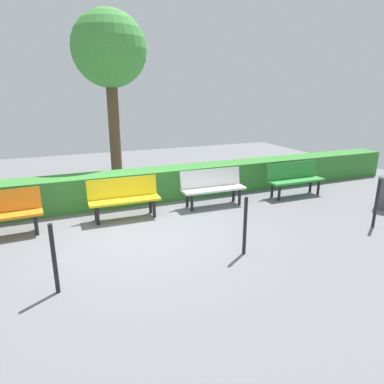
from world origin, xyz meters
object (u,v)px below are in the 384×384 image
Objects in this scene: bench_yellow at (124,196)px; bench_white at (213,186)px; bench_green at (295,178)px; tree_near at (109,52)px.

bench_white is at bearing -178.24° from bench_yellow.
bench_green and bench_yellow have the same top height.
bench_green is 0.33× the size of tree_near.
bench_green is 5.96m from tree_near.
bench_green is 2.32m from bench_white.
bench_green is at bearing 142.46° from tree_near.
bench_green is 1.03× the size of bench_yellow.
bench_white and bench_yellow have the same top height.
bench_white is 2.12m from bench_yellow.
bench_white is 4.65m from tree_near.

